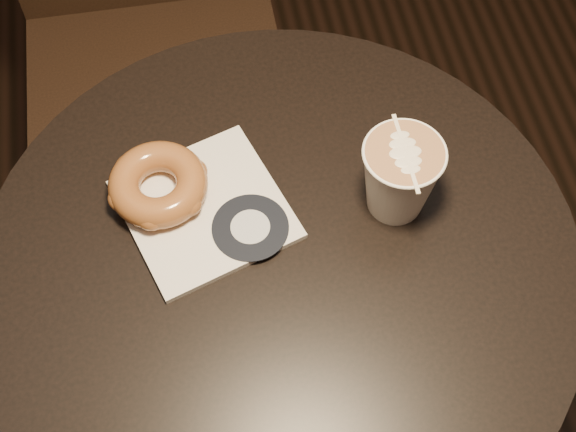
{
  "coord_description": "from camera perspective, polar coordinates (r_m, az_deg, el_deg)",
  "views": [
    {
      "loc": [
        -0.07,
        -0.42,
        1.57
      ],
      "look_at": [
        0.01,
        0.03,
        0.79
      ],
      "focal_mm": 50.0,
      "sensor_mm": 36.0,
      "label": 1
    }
  ],
  "objects": [
    {
      "name": "latte_cup",
      "position": [
        0.92,
        7.92,
        2.68
      ],
      "size": [
        0.09,
        0.09,
        0.1
      ],
      "primitive_type": null,
      "color": "white",
      "rests_on": "cafe_table"
    },
    {
      "name": "doughnut",
      "position": [
        0.95,
        -9.23,
        2.23
      ],
      "size": [
        0.12,
        0.12,
        0.04
      ],
      "primitive_type": "torus",
      "color": "brown",
      "rests_on": "pastry_bag"
    },
    {
      "name": "cafe_table",
      "position": [
        1.1,
        -0.49,
        -7.66
      ],
      "size": [
        0.7,
        0.7,
        0.75
      ],
      "color": "black",
      "rests_on": "ground"
    },
    {
      "name": "pastry_bag",
      "position": [
        0.95,
        -5.93,
        0.48
      ],
      "size": [
        0.22,
        0.22,
        0.01
      ],
      "primitive_type": "cube",
      "rotation": [
        0.0,
        0.0,
        0.31
      ],
      "color": "silver",
      "rests_on": "cafe_table"
    }
  ]
}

